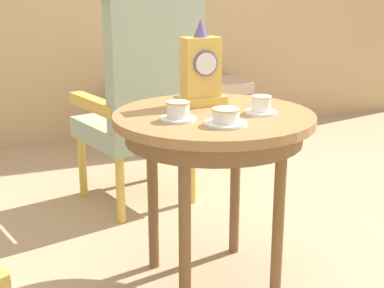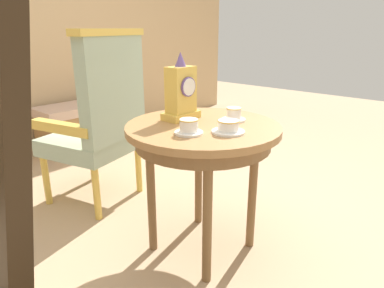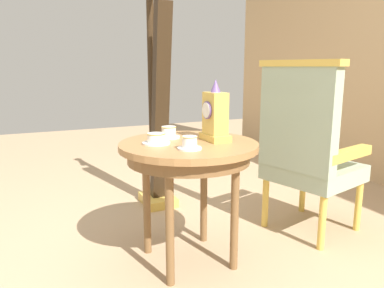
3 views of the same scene
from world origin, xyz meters
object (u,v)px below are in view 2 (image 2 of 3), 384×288
Objects in this scene: armchair at (101,118)px; side_table at (203,140)px; teacup_left at (189,127)px; teacup_right at (228,127)px; mantel_clock at (180,93)px; window_bench at (91,123)px; teacup_center at (234,115)px.

side_table is at bearing -88.44° from armchair.
teacup_left is 0.92m from armchair.
mantel_clock is at bearing 83.70° from teacup_right.
teacup_right is 0.14× the size of window_bench.
armchair reaches higher than mantel_clock.
window_bench is at bearing 61.52° from armchair.
armchair is (-0.18, 0.91, -0.13)m from teacup_center.
teacup_center reaches higher than window_bench.
armchair is at bearing 101.46° from teacup_center.
armchair is at bearing 91.56° from side_table.
window_bench is at bearing 69.61° from teacup_left.
mantel_clock is 0.29× the size of armchair.
side_table is 6.23× the size of teacup_center.
armchair is at bearing 92.30° from mantel_clock.
window_bench is (0.76, 2.04, -0.50)m from teacup_left.
side_table is 0.21m from teacup_center.
side_table is at bearing 79.72° from teacup_right.
teacup_left is 0.86× the size of teacup_right.
mantel_clock is at bearing -107.91° from window_bench.
teacup_center is at bearing 29.12° from teacup_right.
window_bench is (0.63, 2.16, -0.50)m from teacup_right.
side_table is 0.66× the size of armchair.
window_bench is at bearing 73.28° from side_table.
teacup_right is 2.30m from window_bench.
side_table is 0.26m from mantel_clock.
teacup_right is at bearing -100.28° from side_table.
teacup_right is 0.35m from mantel_clock.
teacup_right is 0.44× the size of mantel_clock.
teacup_right is at bearing -90.48° from armchair.
armchair reaches higher than window_bench.
teacup_right is (0.13, -0.12, -0.00)m from teacup_left.
armchair is (-0.02, 0.84, -0.03)m from side_table.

